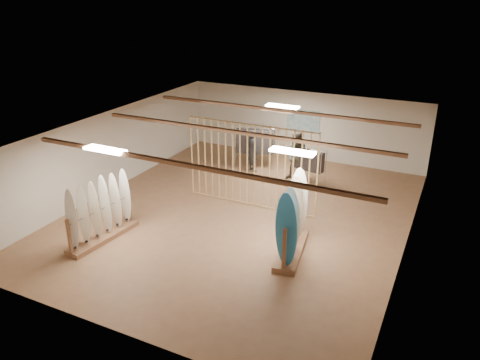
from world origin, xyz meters
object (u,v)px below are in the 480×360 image
at_px(rack_right, 292,228).
at_px(clothing_rack_b, 309,160).
at_px(clothing_rack_a, 255,141).
at_px(shopper_a, 253,148).
at_px(rack_left, 101,219).
at_px(shopper_b, 298,153).

relative_size(rack_right, clothing_rack_b, 1.77).
height_order(clothing_rack_a, shopper_a, shopper_a).
bearing_deg(clothing_rack_b, shopper_a, -168.99).
bearing_deg(clothing_rack_b, rack_left, -105.70).
height_order(rack_right, shopper_b, rack_right).
height_order(rack_right, shopper_a, rack_right).
relative_size(shopper_a, shopper_b, 0.87).
bearing_deg(shopper_a, shopper_b, -147.03).
xyz_separation_m(rack_right, shopper_b, (-1.58, 4.90, 0.33)).
xyz_separation_m(clothing_rack_a, clothing_rack_b, (2.41, -0.55, -0.22)).
relative_size(clothing_rack_b, shopper_a, 0.71).
bearing_deg(shopper_a, rack_right, 163.35).
xyz_separation_m(clothing_rack_b, shopper_a, (-2.31, 0.17, 0.07)).
distance_m(clothing_rack_a, clothing_rack_b, 2.48).
relative_size(rack_left, clothing_rack_a, 1.43).
distance_m(clothing_rack_b, shopper_b, 0.48).
height_order(clothing_rack_b, shopper_a, shopper_a).
bearing_deg(clothing_rack_a, shopper_a, -92.89).
xyz_separation_m(clothing_rack_a, shopper_b, (1.98, -0.59, -0.01)).
bearing_deg(clothing_rack_b, clothing_rack_a, -177.83).
distance_m(rack_right, shopper_b, 5.16).
bearing_deg(rack_right, shopper_b, 98.51).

